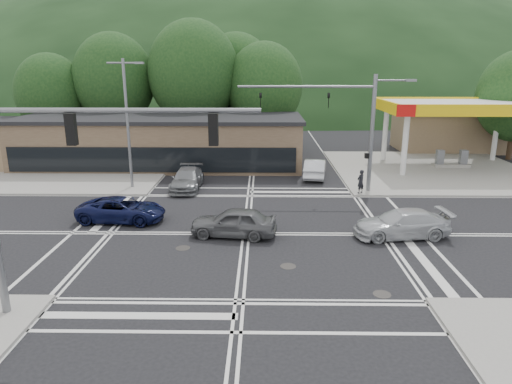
{
  "coord_description": "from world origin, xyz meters",
  "views": [
    {
      "loc": [
        0.85,
        -22.49,
        8.56
      ],
      "look_at": [
        0.47,
        3.17,
        1.4
      ],
      "focal_mm": 32.0,
      "sensor_mm": 36.0,
      "label": 1
    }
  ],
  "objects_px": {
    "car_blue_west": "(122,210)",
    "pedestrian": "(361,182)",
    "car_queue_b": "(275,154)",
    "car_northbound": "(187,179)",
    "car_queue_a": "(315,168)",
    "car_grey_center": "(234,222)",
    "car_silver_east": "(401,224)"
  },
  "relations": [
    {
      "from": "car_blue_west",
      "to": "pedestrian",
      "type": "distance_m",
      "value": 15.64
    },
    {
      "from": "car_blue_west",
      "to": "car_queue_a",
      "type": "xyz_separation_m",
      "value": [
        12.09,
        10.58,
        0.06
      ]
    },
    {
      "from": "car_silver_east",
      "to": "car_northbound",
      "type": "bearing_deg",
      "value": -132.96
    },
    {
      "from": "car_blue_west",
      "to": "car_grey_center",
      "type": "xyz_separation_m",
      "value": [
        6.49,
        -2.25,
        0.08
      ]
    },
    {
      "from": "car_blue_west",
      "to": "car_queue_a",
      "type": "distance_m",
      "value": 16.07
    },
    {
      "from": "car_silver_east",
      "to": "pedestrian",
      "type": "distance_m",
      "value": 7.83
    },
    {
      "from": "car_queue_b",
      "to": "car_northbound",
      "type": "bearing_deg",
      "value": 49.91
    },
    {
      "from": "car_silver_east",
      "to": "car_queue_a",
      "type": "xyz_separation_m",
      "value": [
        -3.03,
        12.84,
        0.03
      ]
    },
    {
      "from": "car_northbound",
      "to": "pedestrian",
      "type": "relative_size",
      "value": 3.07
    },
    {
      "from": "car_blue_west",
      "to": "car_queue_b",
      "type": "relative_size",
      "value": 1.18
    },
    {
      "from": "car_queue_b",
      "to": "pedestrian",
      "type": "relative_size",
      "value": 2.57
    },
    {
      "from": "car_northbound",
      "to": "car_silver_east",
      "type": "bearing_deg",
      "value": -36.87
    },
    {
      "from": "car_queue_b",
      "to": "car_northbound",
      "type": "xyz_separation_m",
      "value": [
        -6.5,
        -9.7,
        0.01
      ]
    },
    {
      "from": "car_silver_east",
      "to": "car_queue_a",
      "type": "distance_m",
      "value": 13.19
    },
    {
      "from": "car_northbound",
      "to": "car_grey_center",
      "type": "bearing_deg",
      "value": -67.5
    },
    {
      "from": "car_grey_center",
      "to": "car_northbound",
      "type": "relative_size",
      "value": 0.9
    },
    {
      "from": "car_silver_east",
      "to": "car_northbound",
      "type": "distance_m",
      "value": 15.61
    },
    {
      "from": "car_blue_west",
      "to": "pedestrian",
      "type": "relative_size",
      "value": 3.03
    },
    {
      "from": "car_grey_center",
      "to": "car_queue_a",
      "type": "relative_size",
      "value": 0.98
    },
    {
      "from": "car_grey_center",
      "to": "car_queue_a",
      "type": "distance_m",
      "value": 14.0
    },
    {
      "from": "car_grey_center",
      "to": "car_silver_east",
      "type": "height_order",
      "value": "car_grey_center"
    },
    {
      "from": "car_queue_a",
      "to": "pedestrian",
      "type": "bearing_deg",
      "value": 125.63
    },
    {
      "from": "car_northbound",
      "to": "car_blue_west",
      "type": "bearing_deg",
      "value": -110.41
    },
    {
      "from": "car_silver_east",
      "to": "car_blue_west",
      "type": "bearing_deg",
      "value": -104.86
    },
    {
      "from": "car_blue_west",
      "to": "car_northbound",
      "type": "distance_m",
      "value": 7.51
    },
    {
      "from": "car_northbound",
      "to": "car_queue_b",
      "type": "bearing_deg",
      "value": 55.91
    },
    {
      "from": "car_queue_a",
      "to": "pedestrian",
      "type": "distance_m",
      "value": 5.64
    },
    {
      "from": "car_queue_a",
      "to": "car_queue_b",
      "type": "distance_m",
      "value": 6.86
    },
    {
      "from": "car_grey_center",
      "to": "pedestrian",
      "type": "relative_size",
      "value": 2.75
    },
    {
      "from": "car_grey_center",
      "to": "car_queue_b",
      "type": "xyz_separation_m",
      "value": [
        2.6,
        19.0,
        -0.05
      ]
    },
    {
      "from": "car_blue_west",
      "to": "car_silver_east",
      "type": "xyz_separation_m",
      "value": [
        15.12,
        -2.26,
        0.03
      ]
    },
    {
      "from": "car_silver_east",
      "to": "car_queue_b",
      "type": "distance_m",
      "value": 19.95
    }
  ]
}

